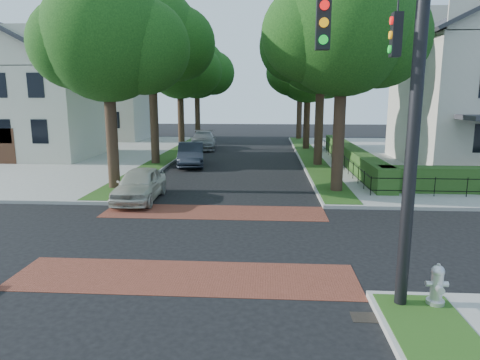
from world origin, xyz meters
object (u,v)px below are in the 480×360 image
object	(u,v)px
parked_car_middle	(191,154)
parked_car_front	(140,184)
fire_hydrant	(437,285)
parked_car_rear	(203,140)
traffic_signal	(403,93)

from	to	relation	value
parked_car_middle	parked_car_front	bearing A→B (deg)	-102.13
parked_car_front	fire_hydrant	distance (m)	13.48
parked_car_rear	fire_hydrant	size ratio (longest dim) A/B	5.71
traffic_signal	parked_car_front	xyz separation A→B (m)	(-8.49, 9.41, -3.96)
parked_car_front	parked_car_middle	world-z (taller)	parked_car_middle
parked_car_front	parked_car_rear	xyz separation A→B (m)	(0.00, 19.24, 0.04)
parked_car_middle	fire_hydrant	xyz separation A→B (m)	(8.89, -19.52, -0.18)
parked_car_rear	fire_hydrant	xyz separation A→B (m)	(9.45, -28.85, -0.18)
traffic_signal	parked_car_rear	world-z (taller)	traffic_signal
parked_car_middle	parked_car_rear	bearing A→B (deg)	84.57
traffic_signal	parked_car_front	size ratio (longest dim) A/B	1.84
traffic_signal	fire_hydrant	world-z (taller)	traffic_signal
parked_car_middle	fire_hydrant	size ratio (longest dim) A/B	5.03
parked_car_front	fire_hydrant	size ratio (longest dim) A/B	4.60
parked_car_front	fire_hydrant	xyz separation A→B (m)	(9.45, -9.61, -0.14)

